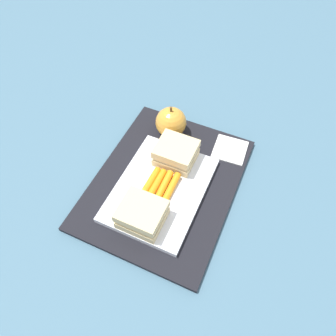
{
  "coord_description": "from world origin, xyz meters",
  "views": [
    {
      "loc": [
        -0.34,
        -0.16,
        0.57
      ],
      "look_at": [
        0.01,
        0.0,
        0.04
      ],
      "focal_mm": 34.81,
      "sensor_mm": 36.0,
      "label": 1
    }
  ],
  "objects_px": {
    "paper_napkin": "(230,150)",
    "sandwich_half_left": "(142,214)",
    "food_tray": "(160,189)",
    "carrot_sticks_bundle": "(160,186)",
    "sandwich_half_right": "(176,153)",
    "apple": "(171,122)"
  },
  "relations": [
    {
      "from": "paper_napkin",
      "to": "sandwich_half_left",
      "type": "bearing_deg",
      "value": 158.1
    },
    {
      "from": "food_tray",
      "to": "carrot_sticks_bundle",
      "type": "height_order",
      "value": "carrot_sticks_bundle"
    },
    {
      "from": "sandwich_half_right",
      "to": "sandwich_half_left",
      "type": "bearing_deg",
      "value": 180.0
    },
    {
      "from": "food_tray",
      "to": "apple",
      "type": "xyz_separation_m",
      "value": [
        0.15,
        0.04,
        0.03
      ]
    },
    {
      "from": "paper_napkin",
      "to": "food_tray",
      "type": "bearing_deg",
      "value": 149.12
    },
    {
      "from": "food_tray",
      "to": "sandwich_half_right",
      "type": "height_order",
      "value": "sandwich_half_right"
    },
    {
      "from": "food_tray",
      "to": "paper_napkin",
      "type": "height_order",
      "value": "food_tray"
    },
    {
      "from": "food_tray",
      "to": "sandwich_half_right",
      "type": "xyz_separation_m",
      "value": [
        0.08,
        0.0,
        0.03
      ]
    },
    {
      "from": "carrot_sticks_bundle",
      "to": "paper_napkin",
      "type": "relative_size",
      "value": 1.12
    },
    {
      "from": "sandwich_half_left",
      "to": "apple",
      "type": "bearing_deg",
      "value": 11.03
    },
    {
      "from": "sandwich_half_right",
      "to": "apple",
      "type": "xyz_separation_m",
      "value": [
        0.07,
        0.04,
        0.0
      ]
    },
    {
      "from": "food_tray",
      "to": "paper_napkin",
      "type": "xyz_separation_m",
      "value": [
        0.16,
        -0.1,
        -0.0
      ]
    },
    {
      "from": "carrot_sticks_bundle",
      "to": "paper_napkin",
      "type": "height_order",
      "value": "carrot_sticks_bundle"
    },
    {
      "from": "sandwich_half_right",
      "to": "carrot_sticks_bundle",
      "type": "relative_size",
      "value": 1.02
    },
    {
      "from": "food_tray",
      "to": "sandwich_half_left",
      "type": "xyz_separation_m",
      "value": [
        -0.08,
        0.0,
        0.03
      ]
    },
    {
      "from": "food_tray",
      "to": "carrot_sticks_bundle",
      "type": "relative_size",
      "value": 2.95
    },
    {
      "from": "paper_napkin",
      "to": "apple",
      "type": "bearing_deg",
      "value": 92.99
    },
    {
      "from": "sandwich_half_right",
      "to": "carrot_sticks_bundle",
      "type": "distance_m",
      "value": 0.08
    },
    {
      "from": "sandwich_half_left",
      "to": "apple",
      "type": "relative_size",
      "value": 1.0
    },
    {
      "from": "apple",
      "to": "food_tray",
      "type": "bearing_deg",
      "value": -163.59
    },
    {
      "from": "sandwich_half_left",
      "to": "paper_napkin",
      "type": "relative_size",
      "value": 1.14
    },
    {
      "from": "sandwich_half_right",
      "to": "carrot_sticks_bundle",
      "type": "height_order",
      "value": "sandwich_half_right"
    }
  ]
}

